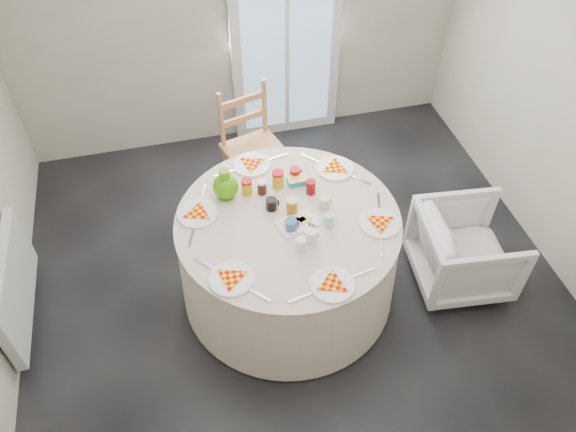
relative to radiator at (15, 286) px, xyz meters
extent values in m
plane|color=black|center=(1.94, -0.20, -0.38)|extent=(4.00, 4.00, 0.00)
cube|color=#BCB5A3|center=(1.94, 1.80, 0.92)|extent=(4.00, 0.02, 2.60)
cube|color=silver|center=(2.34, 1.75, 0.67)|extent=(1.00, 0.08, 2.10)
cube|color=silver|center=(0.00, 0.00, 0.00)|extent=(0.07, 1.00, 0.55)
cylinder|color=beige|center=(1.87, -0.20, -0.01)|extent=(1.56, 1.56, 0.79)
imported|color=silver|center=(3.17, -0.41, 0.01)|extent=(0.70, 0.74, 0.69)
cube|color=teal|center=(2.01, 0.13, 0.41)|extent=(0.13, 0.10, 0.05)
camera|label=1|loc=(1.25, -2.69, 3.09)|focal=35.00mm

